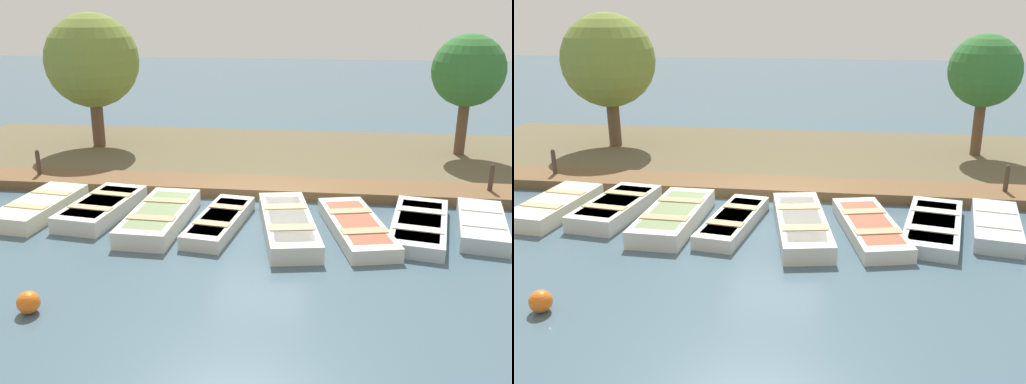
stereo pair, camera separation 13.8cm
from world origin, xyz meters
The scene contains 16 objects.
ground_plane centered at (0.00, 0.00, 0.00)m, with size 80.00×80.00×0.00m, color #425B6B.
shore_bank centered at (-5.00, 0.00, 0.10)m, with size 8.00×24.00×0.19m.
dock_walkway centered at (-1.58, 0.00, 0.15)m, with size 1.41×16.84×0.29m.
rowboat_0 centered at (0.88, -5.68, 0.22)m, with size 2.99×1.51×0.44m.
rowboat_1 centered at (0.76, -4.07, 0.21)m, with size 3.00×1.60×0.43m.
rowboat_2 centered at (1.23, -2.40, 0.22)m, with size 3.30×1.37×0.44m.
rowboat_3 centered at (1.23, -0.90, 0.17)m, with size 3.14×1.39×0.35m.
rowboat_4 centered at (1.36, 0.78, 0.22)m, with size 3.74×1.76×0.44m.
rowboat_5 centered at (1.23, 2.40, 0.18)m, with size 3.54×1.87×0.36m.
rowboat_6 centered at (0.94, 3.91, 0.17)m, with size 3.49×1.88×0.35m.
rowboat_7 centered at (0.77, 5.39, 0.20)m, with size 2.93×1.54×0.40m.
mooring_post_near centered at (-1.62, -6.93, 0.53)m, with size 0.13×0.13×1.05m.
mooring_post_far centered at (-1.62, 6.18, 0.53)m, with size 0.13×0.13×1.05m.
buoy centered at (5.56, -3.57, 0.21)m, with size 0.41×0.41×0.41m.
park_tree_far_left centered at (-5.61, -6.60, 3.24)m, with size 3.27×3.27×4.90m.
park_tree_left centered at (-5.91, 6.25, 3.02)m, with size 2.40×2.40×4.26m.
Camera 1 is at (13.97, 1.51, 5.34)m, focal length 40.00 mm.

